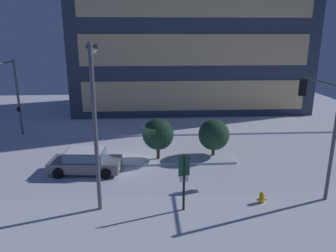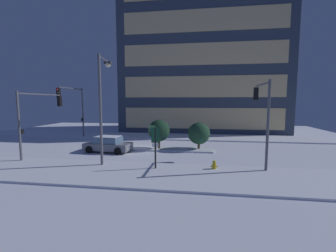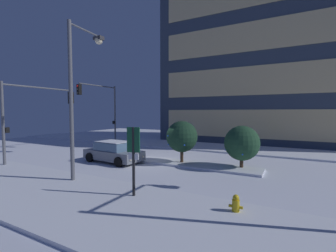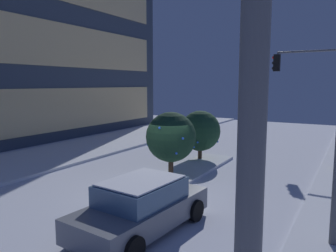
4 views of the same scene
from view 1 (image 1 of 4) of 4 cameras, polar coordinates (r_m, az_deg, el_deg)
ground at (r=22.42m, az=-5.39°, el=-6.14°), size 52.00×52.00×0.00m
curb_strip_near at (r=15.19m, az=-6.30°, el=-17.41°), size 52.00×5.20×0.14m
curb_strip_far at (r=30.05m, az=-4.96°, el=-0.23°), size 52.00×5.20×0.14m
median_strip at (r=22.30m, az=0.31°, el=-6.01°), size 9.00×1.80×0.14m
office_tower_main at (r=38.57m, az=3.85°, el=20.60°), size 25.69×11.26×23.13m
car_near at (r=20.93m, az=-14.46°, el=-6.15°), size 4.59×2.40×1.49m
traffic_light_corner_far_left at (r=27.57m, az=-26.90°, el=6.14°), size 0.32×5.42×6.55m
traffic_light_corner_near_right at (r=18.94m, az=25.35°, el=1.94°), size 0.32×4.16×6.21m
street_lamp_arched at (r=15.43m, az=-12.97°, el=3.64°), size 0.65×2.55×8.10m
fire_hydrant at (r=17.40m, az=16.30°, el=-12.33°), size 0.48×0.26×0.73m
parking_info_sign at (r=15.42m, az=2.86°, el=-8.97°), size 0.55×0.18×2.98m
decorated_tree_median at (r=21.73m, az=-1.78°, el=-1.46°), size 2.15×2.15×2.99m
decorated_tree_left_of_median at (r=22.65m, az=8.16°, el=-1.56°), size 2.17×2.17×2.75m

